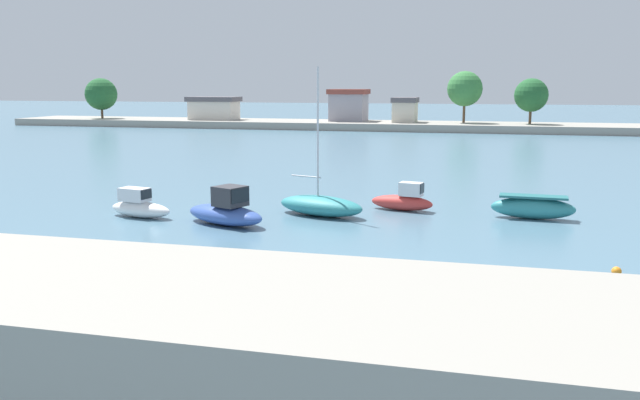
# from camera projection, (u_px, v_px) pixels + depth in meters

# --- Properties ---
(ground_plane) EXTENTS (400.00, 400.00, 0.00)m
(ground_plane) POSITION_uv_depth(u_px,v_px,m) (342.00, 282.00, 21.75)
(ground_plane) COLOR slate
(seawall_embankment) EXTENTS (85.38, 5.69, 2.55)m
(seawall_embankment) POSITION_uv_depth(u_px,v_px,m) (239.00, 351.00, 12.92)
(seawall_embankment) COLOR gray
(seawall_embankment) RESTS_ON ground
(moored_boat_0) EXTENTS (3.56, 1.73, 1.41)m
(moored_boat_0) POSITION_uv_depth(u_px,v_px,m) (139.00, 206.00, 32.29)
(moored_boat_0) COLOR white
(moored_boat_0) RESTS_ON ground
(moored_boat_1) EXTENTS (4.65, 3.23, 1.80)m
(moored_boat_1) POSITION_uv_depth(u_px,v_px,m) (226.00, 211.00, 30.58)
(moored_boat_1) COLOR #3856A8
(moored_boat_1) RESTS_ON ground
(moored_boat_2) EXTENTS (4.93, 3.17, 7.17)m
(moored_boat_2) POSITION_uv_depth(u_px,v_px,m) (321.00, 205.00, 32.69)
(moored_boat_2) COLOR teal
(moored_boat_2) RESTS_ON ground
(moored_boat_3) EXTENTS (3.38, 1.64, 1.46)m
(moored_boat_3) POSITION_uv_depth(u_px,v_px,m) (403.00, 200.00, 34.05)
(moored_boat_3) COLOR #C63833
(moored_boat_3) RESTS_ON ground
(moored_boat_4) EXTENTS (3.94, 1.30, 1.13)m
(moored_boat_4) POSITION_uv_depth(u_px,v_px,m) (533.00, 207.00, 31.91)
(moored_boat_4) COLOR teal
(moored_boat_4) RESTS_ON ground
(mooring_buoy_0) EXTENTS (0.33, 0.33, 0.33)m
(mooring_buoy_0) POSITION_uv_depth(u_px,v_px,m) (616.00, 271.00, 22.41)
(mooring_buoy_0) COLOR orange
(mooring_buoy_0) RESTS_ON ground
(distant_shoreline) EXTENTS (135.18, 10.68, 8.10)m
(distant_shoreline) POSITION_uv_depth(u_px,v_px,m) (450.00, 117.00, 92.52)
(distant_shoreline) COLOR gray
(distant_shoreline) RESTS_ON ground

